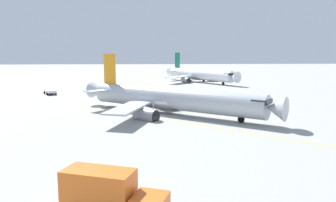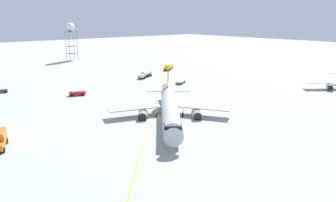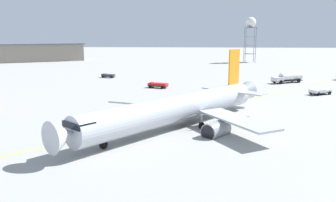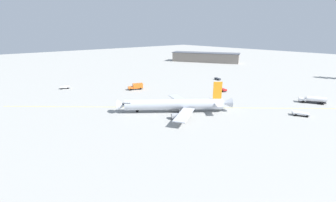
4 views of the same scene
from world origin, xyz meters
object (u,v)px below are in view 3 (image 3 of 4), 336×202
(airliner_main, at_px, (178,110))
(radar_tower, at_px, (251,25))
(ops_pickup_truck, at_px, (158,85))
(baggage_truck_truck, at_px, (108,75))
(fuel_tanker_truck, at_px, (288,77))
(pushback_tug_truck, at_px, (320,91))

(airliner_main, xyz_separation_m, radar_tower, (-30.07, -122.99, 15.15))
(radar_tower, bearing_deg, airliner_main, 76.26)
(ops_pickup_truck, relative_size, radar_tower, 0.25)
(baggage_truck_truck, bearing_deg, airliner_main, 125.37)
(ops_pickup_truck, distance_m, radar_tower, 94.07)
(ops_pickup_truck, bearing_deg, radar_tower, -95.54)
(radar_tower, bearing_deg, ops_pickup_truck, 66.47)
(baggage_truck_truck, distance_m, radar_tower, 86.69)
(airliner_main, relative_size, fuel_tanker_truck, 3.58)
(fuel_tanker_truck, height_order, radar_tower, radar_tower)
(pushback_tug_truck, xyz_separation_m, ops_pickup_truck, (38.74, -7.44, 0.00))
(fuel_tanker_truck, relative_size, ops_pickup_truck, 1.78)
(pushback_tug_truck, bearing_deg, baggage_truck_truck, 125.31)
(airliner_main, xyz_separation_m, ops_pickup_truck, (6.87, -38.17, -1.89))
(radar_tower, bearing_deg, baggage_truck_truck, 49.60)
(airliner_main, distance_m, radar_tower, 127.52)
(pushback_tug_truck, bearing_deg, airliner_main, -164.89)
(baggage_truck_truck, xyz_separation_m, ops_pickup_truck, (-18.14, 20.10, 0.09))
(airliner_main, bearing_deg, pushback_tug_truck, 172.72)
(ops_pickup_truck, bearing_deg, pushback_tug_truck, -172.88)
(ops_pickup_truck, xyz_separation_m, radar_tower, (-36.94, -84.82, 17.04))
(fuel_tanker_truck, relative_size, pushback_tug_truck, 1.74)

